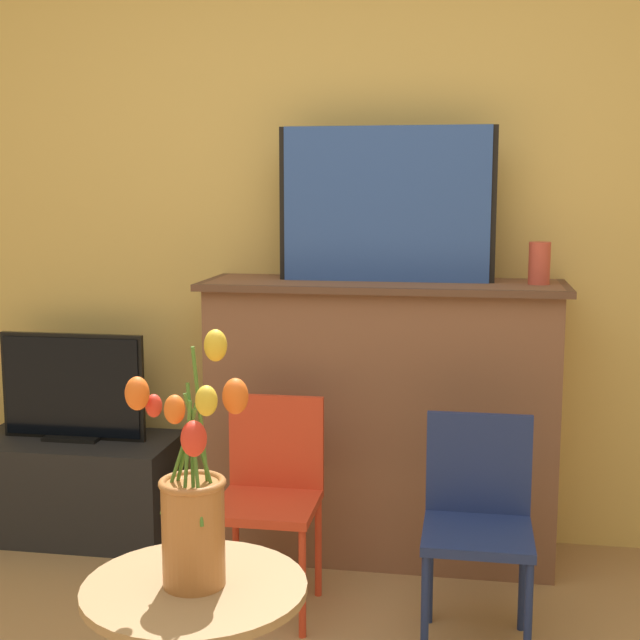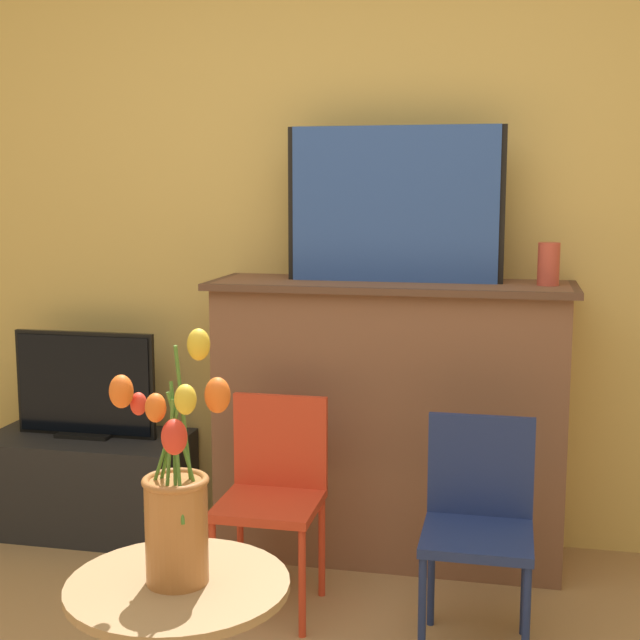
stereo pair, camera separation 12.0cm
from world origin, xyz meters
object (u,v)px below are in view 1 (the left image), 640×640
object	(u,v)px
chair_red	(271,487)
chair_blue	(478,514)
tv_monitor	(72,388)
vase_tulips	(193,504)
painting	(386,204)

from	to	relation	value
chair_red	chair_blue	size ratio (longest dim) A/B	1.00
tv_monitor	vase_tulips	distance (m)	1.86
tv_monitor	vase_tulips	bearing A→B (deg)	-57.05
vase_tulips	tv_monitor	bearing A→B (deg)	122.95
chair_red	tv_monitor	bearing A→B (deg)	152.62
painting	chair_red	distance (m)	1.12
chair_red	vase_tulips	xyz separation A→B (m)	(0.08, -1.07, 0.34)
painting	vase_tulips	xyz separation A→B (m)	(-0.25, -1.59, -0.60)
chair_red	vase_tulips	size ratio (longest dim) A/B	1.28
painting	tv_monitor	size ratio (longest dim) A/B	1.34
tv_monitor	chair_blue	xyz separation A→B (m)	(1.62, -0.61, -0.20)
tv_monitor	chair_blue	bearing A→B (deg)	-20.70
chair_blue	vase_tulips	world-z (taller)	vase_tulips
painting	chair_red	size ratio (longest dim) A/B	1.14
painting	tv_monitor	world-z (taller)	painting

